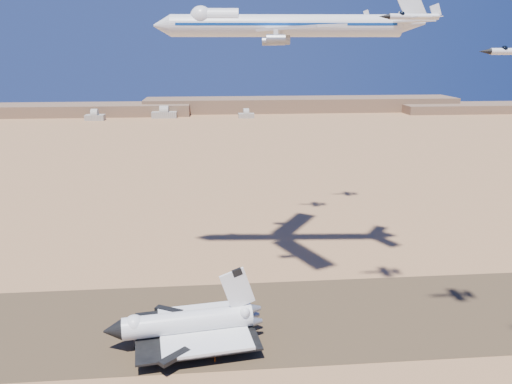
{
  "coord_description": "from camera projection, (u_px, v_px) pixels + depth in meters",
  "views": [
    {
      "loc": [
        -2.82,
        -136.85,
        80.32
      ],
      "look_at": [
        10.18,
        8.0,
        38.81
      ],
      "focal_mm": 35.0,
      "sensor_mm": 36.0,
      "label": 1
    }
  ],
  "objects": [
    {
      "name": "ridgeline",
      "position": [
        262.0,
        107.0,
        661.91
      ],
      "size": [
        960.0,
        90.0,
        18.0
      ],
      "color": "#806247",
      "rests_on": "ground"
    },
    {
      "name": "chase_jet_f",
      "position": [
        354.0,
        17.0,
        225.9
      ],
      "size": [
        15.83,
        8.44,
        3.94
      ],
      "rotation": [
        0.0,
        0.0,
        -0.04
      ],
      "color": "white"
    },
    {
      "name": "chase_jet_a",
      "position": [
        413.0,
        16.0,
        128.24
      ],
      "size": [
        16.42,
        8.66,
        4.09
      ],
      "rotation": [
        0.0,
        0.0,
        -0.01
      ],
      "color": "white"
    },
    {
      "name": "chase_jet_e",
      "position": [
        313.0,
        22.0,
        208.58
      ],
      "size": [
        15.89,
        8.61,
        3.96
      ],
      "rotation": [
        0.0,
        0.0,
        -0.08
      ],
      "color": "white"
    },
    {
      "name": "hangars",
      "position": [
        161.0,
        115.0,
        604.75
      ],
      "size": [
        200.5,
        29.5,
        30.0
      ],
      "color": "#ACA698",
      "rests_on": "ground"
    },
    {
      "name": "ground",
      "position": [
        225.0,
        321.0,
        153.36
      ],
      "size": [
        1200.0,
        1200.0,
        0.0
      ],
      "primitive_type": "plane",
      "color": "#A9784B",
      "rests_on": "ground"
    },
    {
      "name": "crew_b",
      "position": [
        219.0,
        354.0,
        135.38
      ],
      "size": [
        0.89,
        0.87,
        1.62
      ],
      "primitive_type": "imported",
      "rotation": [
        0.0,
        0.0,
        2.4
      ],
      "color": "#CF4C0C",
      "rests_on": "runway"
    },
    {
      "name": "crew_a",
      "position": [
        215.0,
        359.0,
        132.81
      ],
      "size": [
        0.54,
        0.74,
        1.86
      ],
      "primitive_type": "imported",
      "rotation": [
        0.0,
        0.0,
        1.42
      ],
      "color": "#CF4C0C",
      "rests_on": "runway"
    },
    {
      "name": "shuttle",
      "position": [
        187.0,
        325.0,
        140.38
      ],
      "size": [
        44.3,
        30.98,
        21.76
      ],
      "rotation": [
        0.0,
        0.0,
        0.14
      ],
      "color": "white",
      "rests_on": "runway"
    },
    {
      "name": "runway",
      "position": [
        225.0,
        321.0,
        153.35
      ],
      "size": [
        600.0,
        50.0,
        0.06
      ],
      "primitive_type": "cube",
      "color": "#483924",
      "rests_on": "ground"
    },
    {
      "name": "crew_c",
      "position": [
        212.0,
        355.0,
        134.77
      ],
      "size": [
        0.86,
        1.05,
        1.59
      ],
      "primitive_type": "imported",
      "rotation": [
        0.0,
        0.0,
        2.07
      ],
      "color": "#CF4C0C",
      "rests_on": "runway"
    },
    {
      "name": "carrier_747",
      "position": [
        278.0,
        26.0,
        163.61
      ],
      "size": [
        89.71,
        69.41,
        22.35
      ],
      "rotation": [
        0.0,
        0.0,
        -0.07
      ],
      "color": "white"
    }
  ]
}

